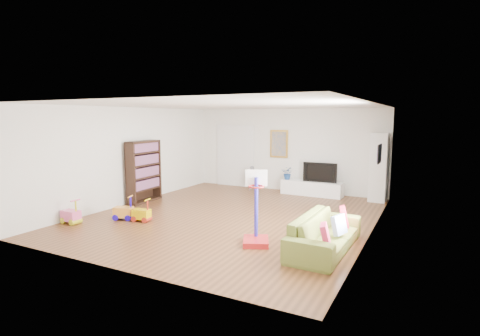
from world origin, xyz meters
The scene contains 25 objects.
floor centered at (0.00, 0.00, 0.00)m, with size 6.50×7.50×0.00m, color brown.
ceiling centered at (0.00, 0.00, 2.70)m, with size 6.50×7.50×0.00m, color white.
wall_back centered at (0.00, 3.75, 1.35)m, with size 6.50×0.00×2.70m, color white.
wall_front centered at (0.00, -3.75, 1.35)m, with size 6.50×0.00×2.70m, color silver.
wall_left centered at (-3.25, 0.00, 1.35)m, with size 0.00×7.50×2.70m, color white.
wall_right centered at (3.25, 0.00, 1.35)m, with size 0.00×7.50×2.70m, color silver.
navy_accent centered at (3.23, 1.40, 1.85)m, with size 0.01×3.20×1.70m, color black.
olive_wainscot centered at (3.23, 1.40, 0.50)m, with size 0.01×3.20×1.00m, color brown.
doorway centered at (-1.90, 3.71, 1.05)m, with size 1.45×0.06×2.10m, color white.
painting_back centered at (-0.25, 3.71, 1.55)m, with size 0.62×0.06×0.92m, color gold.
artwork_right centered at (3.17, 1.60, 1.55)m, with size 0.04×0.56×0.46m, color #7F3F8C.
media_console centered at (1.01, 3.34, 0.22)m, with size 1.91×0.48×0.45m, color white.
tall_cabinet centered at (2.96, 3.36, 0.99)m, with size 0.46×0.46×1.99m, color white.
bookshelf centered at (-3.01, 0.23, 0.88)m, with size 0.32×1.21×1.76m, color black.
sofa centered at (2.64, -1.32, 0.32)m, with size 2.18×0.85×0.64m, color olive.
basketball_hoop centered at (1.39, -1.62, 0.71)m, with size 0.49×0.60×1.42m, color red.
ride_on_yellow centered at (-1.67, -1.40, 0.27)m, with size 0.40×0.25×0.54m, color #EDC602.
ride_on_orange centered at (-2.15, -1.48, 0.29)m, with size 0.43×0.27×0.58m, color gold.
ride_on_pink centered at (-2.98, -2.28, 0.28)m, with size 0.43×0.26×0.57m, color pink.
child centered at (-1.01, 3.19, 0.41)m, with size 0.30×0.20×0.82m, color slate.
tv centered at (1.27, 3.39, 0.75)m, with size 1.04×0.14×0.60m, color black.
vase_plant centered at (0.22, 3.31, 0.65)m, with size 0.37×0.32×0.41m, color navy.
pillow_left centered at (2.81, -1.98, 0.50)m, with size 0.09×0.35×0.35m, color #CA2A56.
pillow_center centered at (2.89, -1.31, 0.50)m, with size 0.09×0.35×0.35m, color silver.
pillow_right centered at (2.86, -0.72, 0.50)m, with size 0.10×0.37×0.37m, color red.
Camera 1 is at (4.30, -7.91, 2.41)m, focal length 28.00 mm.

